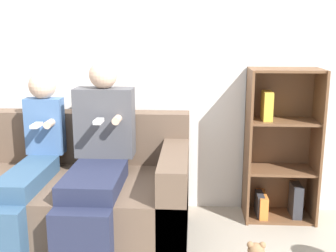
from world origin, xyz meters
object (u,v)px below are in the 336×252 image
object	(u,v)px
couch	(50,194)
adult_seated	(98,154)
bookshelf	(279,152)
child_seated	(31,161)

from	to	relation	value
couch	adult_seated	xyz separation A→B (m)	(0.37, -0.10, 0.32)
couch	adult_seated	size ratio (longest dim) A/B	1.61
adult_seated	bookshelf	distance (m)	1.33
child_seated	bookshelf	bearing A→B (deg)	15.38
couch	bookshelf	world-z (taller)	bookshelf
bookshelf	child_seated	bearing A→B (deg)	-164.62
couch	bookshelf	distance (m)	1.67
couch	bookshelf	size ratio (longest dim) A/B	1.71
adult_seated	child_seated	world-z (taller)	adult_seated
child_seated	adult_seated	bearing A→B (deg)	3.26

